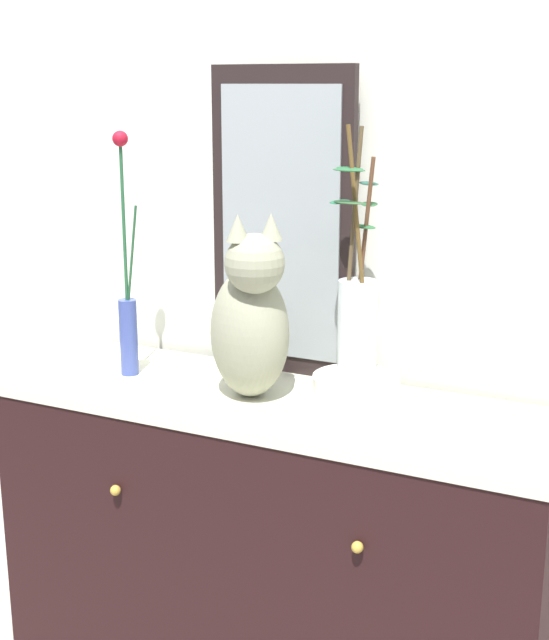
% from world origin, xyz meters
% --- Properties ---
extents(wall_back, '(4.40, 0.08, 2.60)m').
position_xyz_m(wall_back, '(0.00, 0.29, 1.30)').
color(wall_back, silver).
rests_on(wall_back, ground_plane).
extents(sideboard, '(1.30, 0.44, 0.87)m').
position_xyz_m(sideboard, '(0.00, -0.00, 0.44)').
color(sideboard, black).
rests_on(sideboard, ground_plane).
extents(mirror_leaning, '(0.36, 0.03, 0.72)m').
position_xyz_m(mirror_leaning, '(-0.07, 0.19, 1.24)').
color(mirror_leaning, black).
rests_on(mirror_leaning, sideboard).
extents(cat_sitting, '(0.32, 0.36, 0.42)m').
position_xyz_m(cat_sitting, '(-0.05, -0.01, 1.05)').
color(cat_sitting, gray).
rests_on(cat_sitting, sideboard).
extents(vase_slim_green, '(0.06, 0.04, 0.58)m').
position_xyz_m(vase_slim_green, '(-0.39, 0.00, 1.04)').
color(vase_slim_green, '#38468E').
rests_on(vase_slim_green, sideboard).
extents(bowl_porcelain, '(0.19, 0.19, 0.06)m').
position_xyz_m(bowl_porcelain, '(0.17, 0.06, 0.90)').
color(bowl_porcelain, silver).
rests_on(bowl_porcelain, sideboard).
extents(vase_glass_clear, '(0.11, 0.17, 0.54)m').
position_xyz_m(vase_glass_clear, '(0.17, 0.06, 1.07)').
color(vase_glass_clear, silver).
rests_on(vase_glass_clear, bowl_porcelain).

